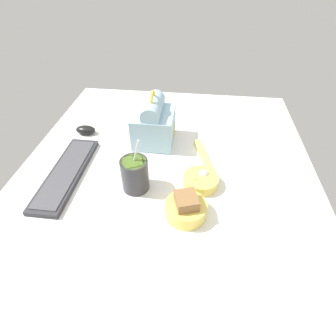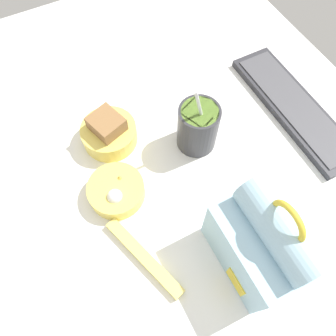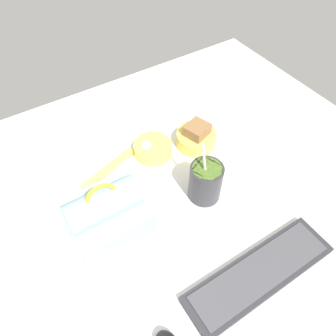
{
  "view_description": "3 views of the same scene",
  "coord_description": "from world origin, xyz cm",
  "px_view_note": "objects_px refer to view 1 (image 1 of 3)",
  "views": [
    {
      "loc": [
        -67.27,
        -9.29,
        67.02
      ],
      "look_at": [
        0.51,
        -1.16,
        7.0
      ],
      "focal_mm": 28.0,
      "sensor_mm": 36.0,
      "label": 1
    },
    {
      "loc": [
        29.0,
        -15.97,
        68.35
      ],
      "look_at": [
        0.51,
        -1.16,
        7.0
      ],
      "focal_mm": 35.0,
      "sensor_mm": 36.0,
      "label": 2
    },
    {
      "loc": [
        33.21,
        50.36,
        79.21
      ],
      "look_at": [
        0.51,
        -1.16,
        7.0
      ],
      "focal_mm": 35.0,
      "sensor_mm": 36.0,
      "label": 3
    }
  ],
  "objects_px": {
    "lunch_bag": "(154,123)",
    "soup_cup": "(135,174)",
    "bento_bowl_snacks": "(201,180)",
    "computer_mouse": "(86,130)",
    "keyboard": "(66,173)",
    "bento_bowl_sandwich": "(186,208)",
    "chopstick_case": "(203,156)"
  },
  "relations": [
    {
      "from": "computer_mouse",
      "to": "keyboard",
      "type": "bearing_deg",
      "value": -174.71
    },
    {
      "from": "keyboard",
      "to": "soup_cup",
      "type": "relative_size",
      "value": 2.02
    },
    {
      "from": "soup_cup",
      "to": "chopstick_case",
      "type": "distance_m",
      "value": 0.3
    },
    {
      "from": "soup_cup",
      "to": "bento_bowl_snacks",
      "type": "xyz_separation_m",
      "value": [
        0.04,
        -0.22,
        -0.04
      ]
    },
    {
      "from": "soup_cup",
      "to": "computer_mouse",
      "type": "bearing_deg",
      "value": 43.89
    },
    {
      "from": "lunch_bag",
      "to": "bento_bowl_snacks",
      "type": "distance_m",
      "value": 0.32
    },
    {
      "from": "bento_bowl_sandwich",
      "to": "chopstick_case",
      "type": "distance_m",
      "value": 0.3
    },
    {
      "from": "keyboard",
      "to": "computer_mouse",
      "type": "distance_m",
      "value": 0.27
    },
    {
      "from": "lunch_bag",
      "to": "soup_cup",
      "type": "distance_m",
      "value": 0.29
    },
    {
      "from": "lunch_bag",
      "to": "bento_bowl_snacks",
      "type": "xyz_separation_m",
      "value": [
        -0.25,
        -0.2,
        -0.06
      ]
    },
    {
      "from": "bento_bowl_snacks",
      "to": "computer_mouse",
      "type": "distance_m",
      "value": 0.57
    },
    {
      "from": "soup_cup",
      "to": "bento_bowl_sandwich",
      "type": "relative_size",
      "value": 1.53
    },
    {
      "from": "keyboard",
      "to": "lunch_bag",
      "type": "xyz_separation_m",
      "value": [
        0.25,
        -0.28,
        0.07
      ]
    },
    {
      "from": "computer_mouse",
      "to": "soup_cup",
      "type": "bearing_deg",
      "value": -136.11
    },
    {
      "from": "keyboard",
      "to": "lunch_bag",
      "type": "relative_size",
      "value": 1.77
    },
    {
      "from": "bento_bowl_snacks",
      "to": "chopstick_case",
      "type": "bearing_deg",
      "value": -3.07
    },
    {
      "from": "chopstick_case",
      "to": "computer_mouse",
      "type": "bearing_deg",
      "value": 78.09
    },
    {
      "from": "keyboard",
      "to": "soup_cup",
      "type": "xyz_separation_m",
      "value": [
        -0.03,
        -0.26,
        0.05
      ]
    },
    {
      "from": "lunch_bag",
      "to": "computer_mouse",
      "type": "bearing_deg",
      "value": 86.99
    },
    {
      "from": "bento_bowl_sandwich",
      "to": "computer_mouse",
      "type": "xyz_separation_m",
      "value": [
        0.4,
        0.47,
        -0.01
      ]
    },
    {
      "from": "bento_bowl_sandwich",
      "to": "chopstick_case",
      "type": "bearing_deg",
      "value": -9.84
    },
    {
      "from": "computer_mouse",
      "to": "chopstick_case",
      "type": "height_order",
      "value": "computer_mouse"
    },
    {
      "from": "bento_bowl_sandwich",
      "to": "computer_mouse",
      "type": "bearing_deg",
      "value": 49.46
    },
    {
      "from": "soup_cup",
      "to": "chopstick_case",
      "type": "bearing_deg",
      "value": -49.96
    },
    {
      "from": "keyboard",
      "to": "soup_cup",
      "type": "bearing_deg",
      "value": -96.58
    },
    {
      "from": "bento_bowl_snacks",
      "to": "chopstick_case",
      "type": "relative_size",
      "value": 0.61
    },
    {
      "from": "bento_bowl_sandwich",
      "to": "keyboard",
      "type": "bearing_deg",
      "value": 73.71
    },
    {
      "from": "soup_cup",
      "to": "bento_bowl_sandwich",
      "type": "distance_m",
      "value": 0.21
    },
    {
      "from": "lunch_bag",
      "to": "soup_cup",
      "type": "bearing_deg",
      "value": 176.33
    },
    {
      "from": "bento_bowl_snacks",
      "to": "computer_mouse",
      "type": "height_order",
      "value": "bento_bowl_snacks"
    },
    {
      "from": "keyboard",
      "to": "bento_bowl_snacks",
      "type": "xyz_separation_m",
      "value": [
        0.01,
        -0.48,
        0.01
      ]
    },
    {
      "from": "lunch_bag",
      "to": "keyboard",
      "type": "bearing_deg",
      "value": 131.97
    }
  ]
}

